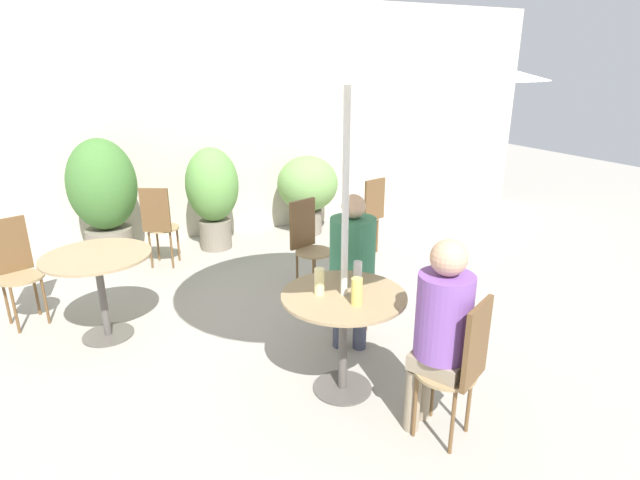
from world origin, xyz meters
TOP-DOWN VIEW (x-y plane):
  - ground_plane at (0.00, 0.00)m, footprint 20.00×20.00m
  - storefront_wall at (0.00, 3.76)m, footprint 10.00×0.06m
  - cafe_table_near at (0.14, -0.08)m, footprint 0.83×0.83m
  - cafe_table_far at (-1.35, 1.35)m, footprint 0.84×0.84m
  - bistro_chair_0 at (0.54, -0.81)m, footprint 0.41×0.41m
  - bistro_chair_1 at (0.57, 0.63)m, footprint 0.41×0.42m
  - bistro_chair_2 at (0.53, 1.54)m, footprint 0.39×0.41m
  - bistro_chair_3 at (-0.74, 2.76)m, footprint 0.40×0.41m
  - bistro_chair_4 at (-2.02, 1.93)m, footprint 0.40×0.41m
  - bistro_chair_5 at (1.60, 2.24)m, footprint 0.39×0.40m
  - seated_person_0 at (0.47, -0.68)m, footprint 0.39×0.40m
  - seated_person_1 at (0.49, 0.50)m, footprint 0.44×0.45m
  - beer_glass_0 at (0.15, -0.24)m, footprint 0.07×0.07m
  - beer_glass_1 at (0.28, -0.00)m, footprint 0.06×0.06m
  - beer_glass_2 at (-0.01, -0.02)m, footprint 0.07×0.07m
  - potted_plant_0 at (-1.27, 3.19)m, footprint 0.74×0.74m
  - potted_plant_1 at (-0.06, 3.18)m, footprint 0.63×0.63m
  - potted_plant_2 at (1.23, 3.30)m, footprint 0.81×0.81m
  - umbrella at (0.14, -0.08)m, footprint 2.13×2.13m

SIDE VIEW (x-z plane):
  - ground_plane at x=0.00m, z-range 0.00..0.00m
  - bistro_chair_0 at x=0.54m, z-range 0.08..1.01m
  - bistro_chair_1 at x=0.57m, z-range 0.08..1.01m
  - bistro_chair_2 at x=0.53m, z-range 0.08..1.01m
  - bistro_chair_3 at x=-0.74m, z-range 0.08..1.01m
  - bistro_chair_4 at x=-2.02m, z-range 0.08..1.01m
  - bistro_chair_5 at x=1.60m, z-range 0.08..1.01m
  - cafe_table_near at x=0.14m, z-range 0.21..0.94m
  - cafe_table_far at x=-1.35m, z-range 0.21..0.94m
  - potted_plant_2 at x=1.23m, z-range 0.11..1.16m
  - seated_person_1 at x=0.49m, z-range 0.11..1.34m
  - potted_plant_1 at x=-0.06m, z-range 0.10..1.35m
  - seated_person_0 at x=0.47m, z-range 0.12..1.37m
  - potted_plant_0 at x=-1.27m, z-range 0.09..1.51m
  - beer_glass_0 at x=0.15m, z-range 0.73..0.90m
  - beer_glass_1 at x=0.28m, z-range 0.73..0.91m
  - beer_glass_2 at x=-0.01m, z-range 0.73..0.91m
  - storefront_wall at x=0.00m, z-range 0.00..3.00m
  - umbrella at x=0.14m, z-range 1.03..3.38m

